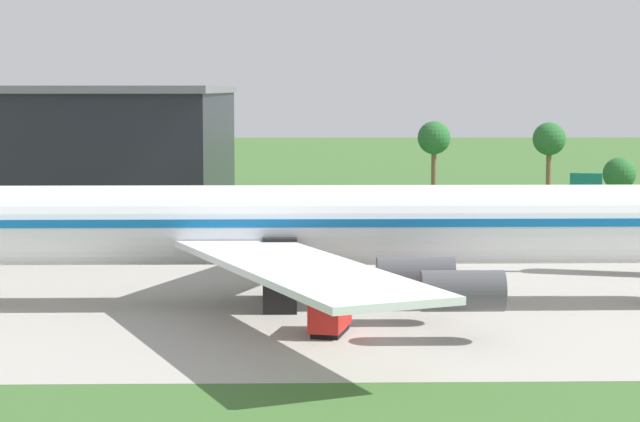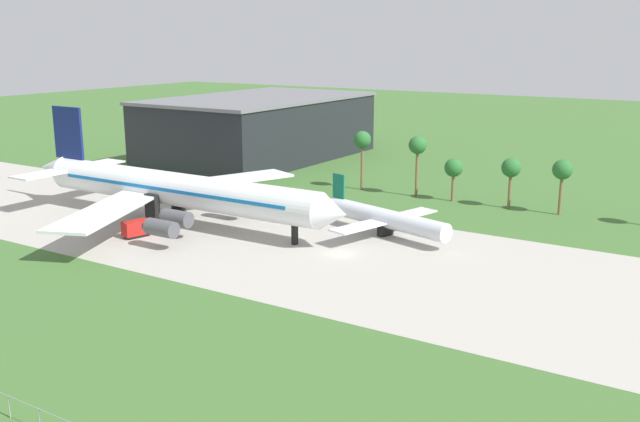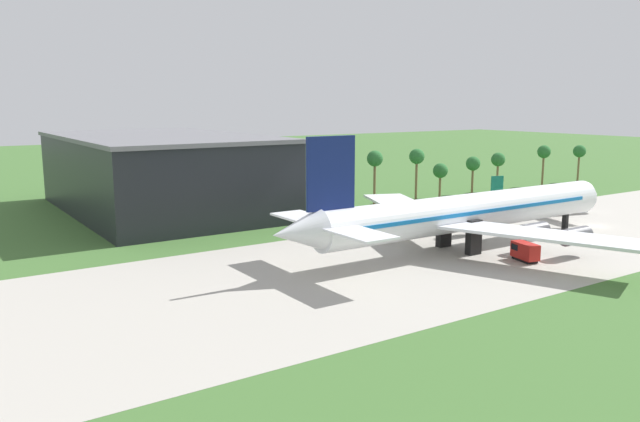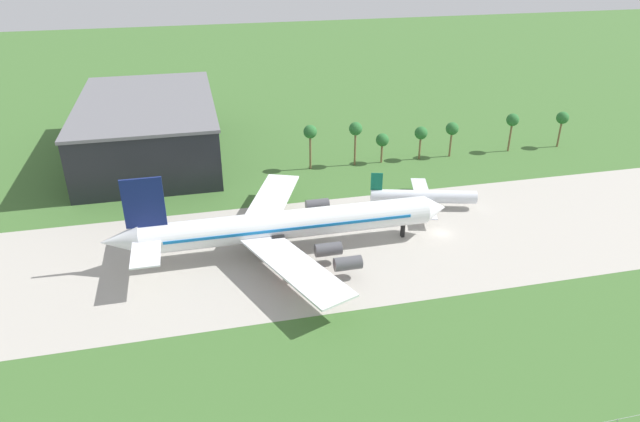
{
  "view_description": "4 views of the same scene",
  "coord_description": "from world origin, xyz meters",
  "px_view_note": "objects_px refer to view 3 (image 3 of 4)",
  "views": [
    {
      "loc": [
        -34.98,
        -83.03,
        15.74
      ],
      "look_at": [
        -33.13,
        0.77,
        6.96
      ],
      "focal_mm": 65.0,
      "sensor_mm": 36.0,
      "label": 1
    },
    {
      "loc": [
        51.29,
        -86.99,
        31.49
      ],
      "look_at": [
        -4.15,
        0.77,
        5.96
      ],
      "focal_mm": 40.0,
      "sensor_mm": 36.0,
      "label": 2
    },
    {
      "loc": [
        -107.06,
        -66.72,
        23.09
      ],
      "look_at": [
        -62.12,
        0.77,
        8.85
      ],
      "focal_mm": 35.0,
      "sensor_mm": 36.0,
      "label": 3
    },
    {
      "loc": [
        -50.22,
        -98.71,
        59.88
      ],
      "look_at": [
        -25.88,
        5.0,
        6.0
      ],
      "focal_mm": 32.0,
      "sensor_mm": 36.0,
      "label": 4
    }
  ],
  "objects_px": {
    "jet_airliner": "(466,213)",
    "terminal_building": "(160,173)",
    "baggage_tug": "(525,251)",
    "regional_aircraft": "(542,202)"
  },
  "relations": [
    {
      "from": "jet_airliner",
      "to": "terminal_building",
      "type": "height_order",
      "value": "jet_airliner"
    },
    {
      "from": "jet_airliner",
      "to": "terminal_building",
      "type": "bearing_deg",
      "value": 114.1
    },
    {
      "from": "regional_aircraft",
      "to": "terminal_building",
      "type": "bearing_deg",
      "value": 141.58
    },
    {
      "from": "baggage_tug",
      "to": "terminal_building",
      "type": "height_order",
      "value": "terminal_building"
    },
    {
      "from": "jet_airliner",
      "to": "baggage_tug",
      "type": "xyz_separation_m",
      "value": [
        1.75,
        -10.03,
        -4.43
      ]
    },
    {
      "from": "jet_airliner",
      "to": "baggage_tug",
      "type": "relative_size",
      "value": 14.74
    },
    {
      "from": "jet_airliner",
      "to": "regional_aircraft",
      "type": "bearing_deg",
      "value": 19.06
    },
    {
      "from": "jet_airliner",
      "to": "regional_aircraft",
      "type": "height_order",
      "value": "jet_airliner"
    },
    {
      "from": "regional_aircraft",
      "to": "terminal_building",
      "type": "height_order",
      "value": "terminal_building"
    },
    {
      "from": "baggage_tug",
      "to": "regional_aircraft",
      "type": "bearing_deg",
      "value": 33.61
    }
  ]
}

